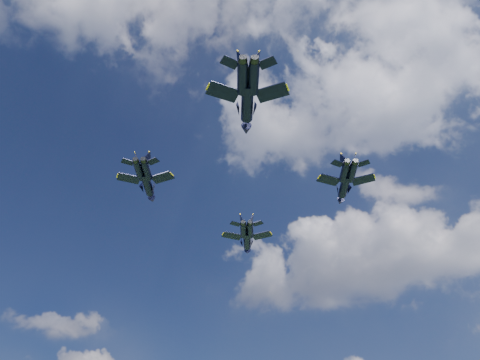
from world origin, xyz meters
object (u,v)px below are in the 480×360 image
(jet_left, at_px, (148,185))
(jet_right, at_px, (344,187))
(jet_lead, at_px, (247,241))
(jet_slot, at_px, (247,105))

(jet_left, height_order, jet_right, jet_left)
(jet_left, relative_size, jet_right, 1.00)
(jet_lead, xyz_separation_m, jet_left, (-8.14, -28.45, -0.32))
(jet_left, xyz_separation_m, jet_right, (34.93, 16.92, -0.87))
(jet_lead, height_order, jet_right, jet_lead)
(jet_lead, relative_size, jet_left, 1.04)
(jet_left, distance_m, jet_right, 38.82)
(jet_slot, bearing_deg, jet_right, 44.41)
(jet_left, distance_m, jet_slot, 27.94)
(jet_lead, xyz_separation_m, jet_right, (26.79, -11.53, -1.20))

